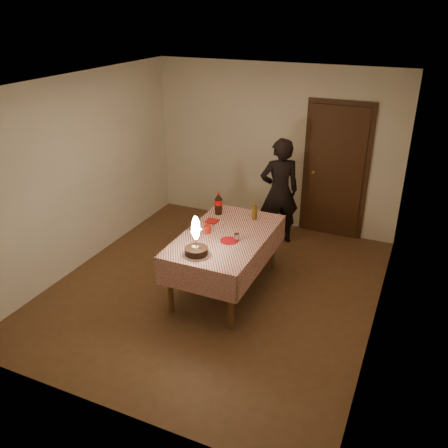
% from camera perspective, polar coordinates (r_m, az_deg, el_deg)
% --- Properties ---
extents(ground, '(4.00, 4.50, 0.01)m').
position_cam_1_polar(ground, '(6.27, -1.04, -7.65)').
color(ground, brown).
rests_on(ground, ground).
extents(room_shell, '(4.04, 4.54, 2.62)m').
position_cam_1_polar(room_shell, '(5.61, -0.53, 7.02)').
color(room_shell, silver).
rests_on(room_shell, ground).
extents(dining_table, '(1.02, 1.72, 0.78)m').
position_cam_1_polar(dining_table, '(5.92, 0.20, -2.18)').
color(dining_table, brown).
rests_on(dining_table, ground).
extents(birthday_cake, '(0.33, 0.33, 0.48)m').
position_cam_1_polar(birthday_cake, '(5.37, -3.36, -2.50)').
color(birthday_cake, white).
rests_on(birthday_cake, dining_table).
extents(red_plate, '(0.22, 0.22, 0.01)m').
position_cam_1_polar(red_plate, '(5.72, 0.61, -2.02)').
color(red_plate, '#B10C14').
rests_on(red_plate, dining_table).
extents(red_cup, '(0.08, 0.08, 0.10)m').
position_cam_1_polar(red_cup, '(5.90, -2.00, -0.62)').
color(red_cup, '#B2190C').
rests_on(red_cup, dining_table).
extents(clear_cup, '(0.07, 0.07, 0.09)m').
position_cam_1_polar(clear_cup, '(5.71, 1.54, -1.60)').
color(clear_cup, silver).
rests_on(clear_cup, dining_table).
extents(napkin_stack, '(0.15, 0.15, 0.02)m').
position_cam_1_polar(napkin_stack, '(6.21, -1.49, 0.36)').
color(napkin_stack, '#B61614').
rests_on(napkin_stack, dining_table).
extents(cola_bottle, '(0.10, 0.10, 0.32)m').
position_cam_1_polar(cola_bottle, '(6.39, -0.68, 2.49)').
color(cola_bottle, black).
rests_on(cola_bottle, dining_table).
extents(amber_bottle_right, '(0.06, 0.06, 0.25)m').
position_cam_1_polar(amber_bottle_right, '(6.25, 3.71, 1.57)').
color(amber_bottle_right, '#563E0E').
rests_on(amber_bottle_right, dining_table).
extents(photographer, '(0.72, 0.66, 1.65)m').
position_cam_1_polar(photographer, '(7.15, 6.67, 3.89)').
color(photographer, black).
rests_on(photographer, ground).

